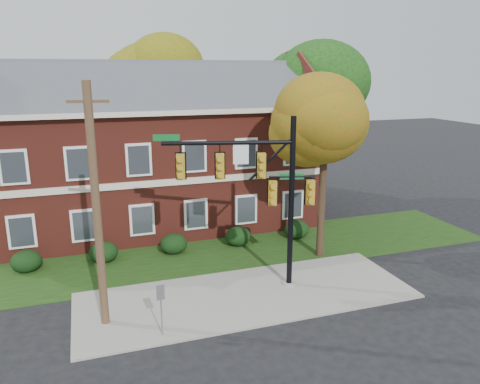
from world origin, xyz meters
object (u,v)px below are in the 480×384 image
object	(u,v)px
tree_right_rear	(319,87)
hedge_center	(174,244)
tree_near_right	(331,125)
utility_pole	(96,209)
tree_far_rear	(154,75)
traffic_signal	(260,185)
hedge_right	(238,236)
hedge_far_right	(297,229)
hedge_left	(104,252)
hedge_far_left	(26,261)
sign_post	(161,302)
apartment_building	(154,143)

from	to	relation	value
tree_right_rear	hedge_center	bearing A→B (deg)	-151.63
tree_near_right	utility_pole	size ratio (longest dim) A/B	0.96
tree_far_rear	traffic_signal	distance (m)	18.66
traffic_signal	utility_pole	bearing A→B (deg)	-156.05
hedge_right	utility_pole	world-z (taller)	utility_pole
hedge_center	hedge_far_right	world-z (taller)	same
hedge_left	hedge_right	xyz separation A→B (m)	(7.00, 0.00, 0.00)
hedge_far_left	sign_post	bearing A→B (deg)	-56.16
apartment_building	hedge_left	distance (m)	7.73
hedge_right	tree_far_rear	world-z (taller)	tree_far_rear
utility_pole	sign_post	distance (m)	3.97
hedge_center	hedge_far_right	size ratio (longest dim) A/B	1.00
hedge_far_right	tree_near_right	size ratio (longest dim) A/B	0.16
utility_pole	hedge_far_right	bearing A→B (deg)	42.36
hedge_center	tree_near_right	xyz separation A→B (m)	(7.22, -2.83, 6.14)
tree_near_right	tree_right_rear	world-z (taller)	tree_right_rear
hedge_right	hedge_far_left	bearing A→B (deg)	180.00
tree_right_rear	sign_post	bearing A→B (deg)	-133.94
hedge_center	tree_right_rear	xyz separation A→B (m)	(11.31, 6.11, 7.60)
apartment_building	tree_far_rear	size ratio (longest dim) A/B	1.63
hedge_center	hedge_right	world-z (taller)	same
hedge_far_left	hedge_far_right	distance (m)	14.00
hedge_right	utility_pole	size ratio (longest dim) A/B	0.16
tree_far_rear	traffic_signal	bearing A→B (deg)	-85.47
hedge_center	sign_post	world-z (taller)	sign_post
tree_right_rear	traffic_signal	world-z (taller)	tree_right_rear
hedge_right	utility_pole	xyz separation A→B (m)	(-7.27, -6.08, 4.00)
tree_near_right	sign_post	xyz separation A→B (m)	(-9.13, -4.77, -5.31)
hedge_left	traffic_signal	distance (m)	9.02
traffic_signal	sign_post	world-z (taller)	traffic_signal
hedge_center	utility_pole	distance (m)	8.20
hedge_far_left	hedge_center	distance (m)	7.00
hedge_left	tree_near_right	world-z (taller)	tree_near_right
hedge_far_left	hedge_left	world-z (taller)	same
hedge_far_right	traffic_signal	bearing A→B (deg)	-130.07
hedge_far_right	tree_right_rear	bearing A→B (deg)	54.77
hedge_left	hedge_far_right	distance (m)	10.50
apartment_building	hedge_center	distance (m)	6.89
hedge_center	hedge_right	bearing A→B (deg)	0.00
hedge_far_right	tree_right_rear	size ratio (longest dim) A/B	0.13
hedge_left	tree_right_rear	distance (m)	17.74
hedge_left	hedge_center	xyz separation A→B (m)	(3.50, 0.00, 0.00)
hedge_left	hedge_center	bearing A→B (deg)	0.00
hedge_left	hedge_center	world-z (taller)	same
hedge_center	sign_post	xyz separation A→B (m)	(-1.90, -7.60, 0.84)
apartment_building	hedge_far_left	bearing A→B (deg)	-143.11
hedge_far_left	tree_near_right	xyz separation A→B (m)	(14.22, -2.83, 6.14)
tree_near_right	tree_right_rear	distance (m)	9.94
tree_near_right	tree_right_rear	xyz separation A→B (m)	(4.09, 8.95, 1.45)
tree_right_rear	hedge_left	bearing A→B (deg)	-157.58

